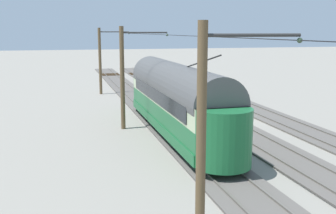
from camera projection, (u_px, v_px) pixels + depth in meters
The scene contains 10 objects.
ground_plane at pixel (218, 119), 28.49m from camera, with size 220.00×220.00×0.00m, color gray.
track_streetcar_siding at pixel (267, 115), 29.79m from camera, with size 2.80×80.00×0.18m.
track_adjacent_siding at pixel (217, 118), 28.77m from camera, with size 2.80×80.00×0.18m.
track_third_siding at pixel (163, 121), 27.76m from camera, with size 2.80×80.00×0.18m.
vintage_streetcar at pixel (176, 97), 24.16m from camera, with size 2.65×17.29×5.06m.
catenary_pole_foreground at pixel (101, 60), 39.31m from camera, with size 3.15×0.28×6.52m.
catenary_pole_mid_near at pixel (124, 76), 25.22m from camera, with size 3.15×0.28×6.52m.
catenary_pole_mid_far at pixel (205, 133), 11.13m from camera, with size 3.15×0.28×6.52m.
overhead_wire_run at pixel (163, 35), 26.18m from camera, with size 2.94×33.69×0.18m.
switch_stand at pixel (235, 89), 38.54m from camera, with size 0.50×0.30×1.24m.
Camera 1 is at (10.61, 25.96, 6.24)m, focal length 42.73 mm.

